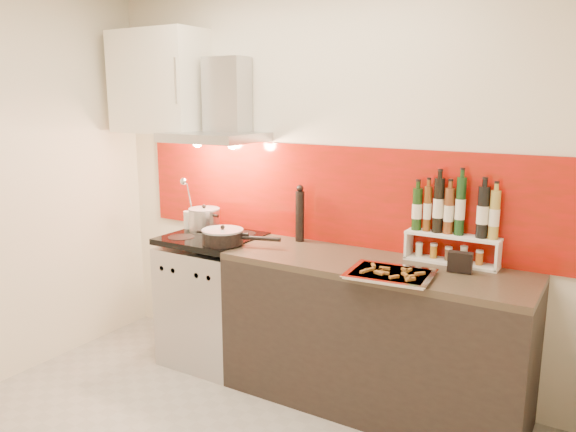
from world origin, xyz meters
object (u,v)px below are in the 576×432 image
Objects in this scene: stock_pot at (204,219)px; baking_tray at (390,274)px; counter at (372,335)px; saute_pan at (224,236)px; range_stove at (214,300)px; pepper_mill at (300,214)px.

stock_pot reaches higher than baking_tray.
saute_pan is (-0.99, -0.14, 0.51)m from counter.
range_stove is 0.89m from pepper_mill.
stock_pot is 0.41m from saute_pan.
range_stove is at bearing -32.51° from stock_pot.
stock_pot is at bearing 147.49° from range_stove.
saute_pan is at bearing -136.62° from pepper_mill.
pepper_mill is 0.91m from baking_tray.
range_stove is 0.57m from saute_pan.
baking_tray is at bearing -49.27° from counter.
stock_pot is 0.46× the size of baking_tray.
baking_tray is (0.80, -0.41, -0.17)m from pepper_mill.
counter is 0.92m from pepper_mill.
saute_pan is 1.17m from baking_tray.
stock_pot is (-0.13, 0.09, 0.55)m from range_stove.
stock_pot reaches higher than counter.
counter is 0.53m from baking_tray.
counter is 3.53× the size of saute_pan.
baking_tray is at bearing -27.15° from pepper_mill.
pepper_mill is at bearing 10.31° from stock_pot.
baking_tray is (0.17, -0.20, 0.47)m from counter.
range_stove is at bearing -159.52° from pepper_mill.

